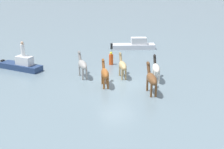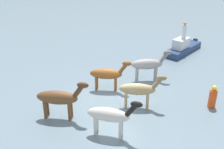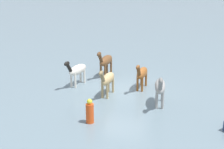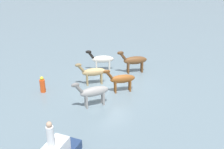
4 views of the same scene
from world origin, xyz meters
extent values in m
plane|color=slate|center=(0.00, 0.00, 0.00)|extent=(169.77, 169.77, 0.00)
ellipsoid|color=brown|center=(-0.23, 1.03, 0.94)|extent=(1.78, 0.99, 0.57)
cylinder|color=brown|center=(0.30, 1.01, 0.47)|extent=(0.13, 0.13, 0.94)
cylinder|color=brown|center=(0.21, 0.74, 0.47)|extent=(0.13, 0.13, 0.94)
cylinder|color=brown|center=(-0.68, 1.31, 0.47)|extent=(0.13, 0.13, 0.94)
cylinder|color=brown|center=(-0.76, 1.05, 0.47)|extent=(0.13, 0.13, 0.94)
cylinder|color=brown|center=(0.63, 0.75, 1.31)|extent=(0.56, 0.35, 0.63)
ellipsoid|color=brown|center=(0.80, 0.70, 1.57)|extent=(0.50, 0.33, 0.25)
ellipsoid|color=#9E9993|center=(2.25, 1.73, 0.99)|extent=(1.85, 0.76, 0.61)
cylinder|color=#9E9993|center=(2.80, 1.80, 0.50)|extent=(0.13, 0.13, 0.99)
cylinder|color=#9E9993|center=(2.76, 1.51, 0.50)|extent=(0.13, 0.13, 0.99)
cylinder|color=#9E9993|center=(1.73, 1.94, 0.50)|extent=(0.13, 0.13, 0.99)
cylinder|color=#9E9993|center=(1.69, 1.65, 0.50)|extent=(0.13, 0.13, 0.99)
cylinder|color=slate|center=(3.19, 1.60, 1.39)|extent=(0.57, 0.28, 0.66)
ellipsoid|color=slate|center=(3.38, 1.57, 1.66)|extent=(0.52, 0.27, 0.27)
ellipsoid|color=tan|center=(0.89, -0.94, 0.94)|extent=(1.78, 0.99, 0.57)
cylinder|color=tan|center=(1.42, -0.96, 0.47)|extent=(0.13, 0.13, 0.94)
cylinder|color=tan|center=(1.34, -1.22, 0.47)|extent=(0.13, 0.13, 0.94)
cylinder|color=tan|center=(0.44, -0.66, 0.47)|extent=(0.13, 0.13, 0.94)
cylinder|color=tan|center=(0.36, -0.92, 0.47)|extent=(0.13, 0.13, 0.94)
cylinder|color=olive|center=(1.75, -1.21, 1.32)|extent=(0.56, 0.34, 0.63)
ellipsoid|color=olive|center=(1.93, -1.26, 1.57)|extent=(0.50, 0.33, 0.25)
ellipsoid|color=silver|center=(-0.83, -2.77, 0.96)|extent=(1.78, 1.22, 0.58)
cylinder|color=silver|center=(-0.31, -2.87, 0.48)|extent=(0.13, 0.13, 0.96)
cylinder|color=silver|center=(-0.43, -3.13, 0.48)|extent=(0.13, 0.13, 0.96)
cylinder|color=silver|center=(-1.24, -2.42, 0.48)|extent=(0.13, 0.13, 0.96)
cylinder|color=silver|center=(-1.36, -2.67, 0.48)|extent=(0.13, 0.13, 0.96)
cylinder|color=black|center=(-0.01, -3.17, 1.33)|extent=(0.56, 0.41, 0.64)
ellipsoid|color=black|center=(0.15, -3.25, 1.59)|extent=(0.51, 0.39, 0.25)
ellipsoid|color=brown|center=(-2.79, -1.12, 1.02)|extent=(1.93, 1.13, 0.62)
cylinder|color=brown|center=(-2.21, -1.16, 0.51)|extent=(0.14, 0.14, 1.02)
cylinder|color=brown|center=(-2.31, -1.45, 0.51)|extent=(0.14, 0.14, 1.02)
cylinder|color=brown|center=(-3.26, -0.79, 0.51)|extent=(0.14, 0.14, 1.02)
cylinder|color=brown|center=(-3.36, -1.08, 0.51)|extent=(0.14, 0.14, 1.02)
cylinder|color=#50311A|center=(-1.86, -1.45, 1.43)|extent=(0.61, 0.39, 0.68)
ellipsoid|color=#50311A|center=(-1.68, -1.51, 1.71)|extent=(0.55, 0.37, 0.27)
cylinder|color=#E54C19|center=(4.41, -1.68, 0.45)|extent=(0.36, 0.36, 0.90)
sphere|color=yellow|center=(4.41, -1.68, 1.02)|extent=(0.24, 0.24, 0.24)
camera|label=1|loc=(-18.17, 9.20, 7.44)|focal=48.47mm
camera|label=2|loc=(-2.44, -11.35, 6.79)|focal=42.36mm
camera|label=3|loc=(17.63, -0.62, 6.31)|focal=51.70mm
camera|label=4|loc=(8.53, 14.28, 8.52)|focal=42.41mm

